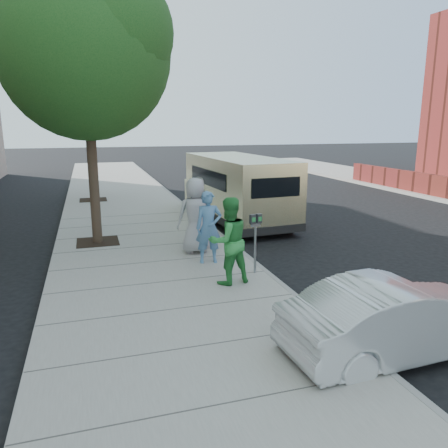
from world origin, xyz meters
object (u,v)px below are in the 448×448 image
Objects in this scene: tree_near at (86,47)px; person_gray_shirt at (196,216)px; person_green_shirt at (229,241)px; tree_far at (87,92)px; person_striped_polo at (200,210)px; van at (237,188)px; sedan at (398,318)px; person_officer at (209,227)px; parking_meter at (255,231)px.

person_gray_shirt is (2.48, -1.89, -4.38)m from tree_near.
person_green_shirt is at bearing -59.25° from tree_near.
tree_far is at bearing -88.57° from person_green_shirt.
tree_far is 9.77m from person_striped_polo.
sedan is (-0.72, -9.84, -0.65)m from van.
person_officer is (2.58, -10.44, -3.83)m from tree_far.
person_striped_polo is (2.83, -0.96, -4.43)m from tree_near.
person_green_shirt is at bearing 22.66° from sedan.
tree_near is 4.18× the size of person_officer.
person_green_shirt reaches higher than parking_meter.
person_green_shirt is (-0.79, -0.45, -0.06)m from parking_meter.
tree_far is at bearing 127.85° from van.
person_officer is at bearing -76.10° from tree_far.
person_officer is (-0.81, 1.09, -0.11)m from parking_meter.
parking_meter is at bearing -161.22° from person_green_shirt.
parking_meter is 6.15m from van.
sedan is 2.08× the size of person_officer.
person_striped_polo reaches higher than person_green_shirt.
tree_near is at bearing -70.09° from person_green_shirt.
tree_near is at bearing 120.27° from parking_meter.
person_gray_shirt is (-1.77, 5.93, 0.55)m from sedan.
tree_near reaches higher than person_officer.
tree_near is 3.96× the size of person_green_shirt.
person_officer is 1.90m from person_striped_polo.
van is 3.45× the size of person_green_shirt.
tree_near is 3.89× the size of person_striped_polo.
sedan is 3.84m from person_green_shirt.
tree_near is 5.91m from person_officer.
person_striped_polo reaches higher than sedan.
person_green_shirt reaches higher than person_officer.
sedan is at bearing 106.46° from person_gray_shirt.
person_green_shirt is (0.02, -1.54, 0.05)m from person_officer.
person_gray_shirt is (-0.10, 0.95, 0.11)m from person_officer.
person_gray_shirt is at bearing -126.41° from van.
person_green_shirt is at bearing -114.19° from van.
parking_meter is 2.23m from person_gray_shirt.
van is at bearing -122.76° from person_gray_shirt.
person_green_shirt is 2.49m from person_gray_shirt.
tree_far is 11.42m from person_officer.
sedan is 1.97× the size of person_green_shirt.
person_gray_shirt is at bearing 13.70° from sedan.
van is at bearing -48.29° from tree_far.
tree_far is 4.65× the size of parking_meter.
person_gray_shirt reaches higher than person_striped_polo.
person_gray_shirt reaches higher than sedan.
tree_near is 10.17m from sedan.
person_gray_shirt is at bearing 21.62° from person_striped_polo.
tree_near is at bearing -66.41° from person_striped_polo.
tree_far is (-0.00, 7.60, -0.66)m from tree_near.
van is 3.39× the size of person_striped_polo.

